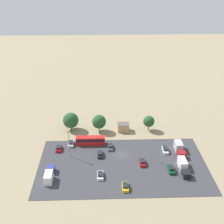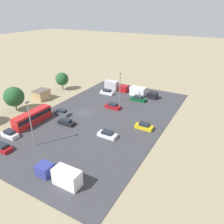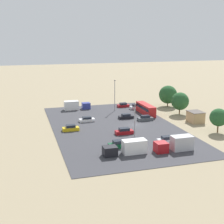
% 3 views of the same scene
% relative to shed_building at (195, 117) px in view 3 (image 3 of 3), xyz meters
% --- Properties ---
extents(ground_plane, '(400.00, 400.00, 0.00)m').
position_rel_shed_building_xyz_m(ground_plane, '(1.78, 17.62, -1.58)').
color(ground_plane, gray).
extents(parking_lot_surface, '(56.40, 32.90, 0.08)m').
position_rel_shed_building_xyz_m(parking_lot_surface, '(1.78, 23.64, -1.54)').
color(parking_lot_surface, '#38383D').
rests_on(parking_lot_surface, ground).
extents(shed_building, '(4.68, 3.83, 3.15)m').
position_rel_shed_building_xyz_m(shed_building, '(0.00, 0.00, 0.00)').
color(shed_building, tan).
rests_on(shed_building, ground).
extents(bus, '(10.76, 2.51, 3.13)m').
position_rel_shed_building_xyz_m(bus, '(12.88, 9.98, 0.18)').
color(bus, red).
rests_on(bus, ground).
extents(parked_car_0, '(1.93, 4.09, 1.47)m').
position_rel_shed_building_xyz_m(parked_car_0, '(24.29, 13.59, -0.89)').
color(parked_car_0, maroon).
rests_on(parked_car_0, ground).
extents(parked_car_1, '(1.94, 4.43, 1.42)m').
position_rel_shed_building_xyz_m(parked_car_1, '(9.25, 29.70, -0.91)').
color(parked_car_1, silver).
rests_on(parked_car_1, ground).
extents(parked_car_2, '(1.85, 4.71, 1.66)m').
position_rel_shed_building_xyz_m(parked_car_2, '(-13.81, 27.45, -0.81)').
color(parked_car_2, '#0C4723').
rests_on(parked_car_2, ground).
extents(parked_car_3, '(1.82, 4.39, 1.45)m').
position_rel_shed_building_xyz_m(parked_car_3, '(9.26, 17.80, -0.90)').
color(parked_car_3, black).
rests_on(parked_car_3, ground).
extents(parked_car_4, '(1.85, 4.26, 1.55)m').
position_rel_shed_building_xyz_m(parked_car_4, '(1.75, 35.60, -0.86)').
color(parked_car_4, gold).
rests_on(parked_car_4, ground).
extents(parked_car_5, '(1.87, 4.51, 1.58)m').
position_rel_shed_building_xyz_m(parked_car_5, '(-4.92, 23.20, -0.85)').
color(parked_car_5, maroon).
rests_on(parked_car_5, ground).
extents(parked_car_6, '(1.86, 4.06, 1.65)m').
position_rel_shed_building_xyz_m(parked_car_6, '(20.11, 10.48, -0.82)').
color(parked_car_6, silver).
rests_on(parked_car_6, ground).
extents(parked_car_7, '(1.72, 4.51, 1.53)m').
position_rel_shed_building_xyz_m(parked_car_7, '(5.59, 13.13, -0.87)').
color(parked_car_7, '#4C5156').
rests_on(parked_car_7, ground).
extents(parked_car_8, '(1.75, 4.68, 1.63)m').
position_rel_shed_building_xyz_m(parked_car_8, '(-14.08, 15.85, -0.82)').
color(parked_car_8, silver).
rests_on(parked_car_8, ground).
extents(parked_truck_0, '(2.34, 9.27, 2.88)m').
position_rel_shed_building_xyz_m(parked_truck_0, '(-17.96, 26.92, -0.19)').
color(parked_truck_0, black).
rests_on(parked_truck_0, ground).
extents(parked_truck_1, '(2.56, 8.51, 3.10)m').
position_rel_shed_building_xyz_m(parked_truck_1, '(-19.02, 16.28, -0.08)').
color(parked_truck_1, maroon).
rests_on(parked_truck_1, ground).
extents(parked_truck_2, '(2.37, 8.65, 2.96)m').
position_rel_shed_building_xyz_m(parked_truck_2, '(25.28, 30.08, -0.15)').
color(parked_truck_2, navy).
rests_on(parked_truck_2, ground).
extents(tree_near_shed, '(6.30, 6.30, 7.35)m').
position_rel_shed_building_xyz_m(tree_near_shed, '(21.08, -1.77, 2.61)').
color(tree_near_shed, brown).
rests_on(tree_near_shed, ground).
extents(tree_apron_mid, '(5.55, 5.55, 6.97)m').
position_rel_shed_building_xyz_m(tree_apron_mid, '(9.69, -0.20, 2.60)').
color(tree_apron_mid, brown).
rests_on(tree_apron_mid, ground).
extents(tree_apron_far, '(4.54, 4.54, 6.25)m').
position_rel_shed_building_xyz_m(tree_apron_far, '(-10.28, -0.23, 2.38)').
color(tree_apron_far, brown).
rests_on(tree_apron_far, ground).
extents(light_pole_lot_centre, '(0.90, 0.28, 10.13)m').
position_rel_shed_building_xyz_m(light_pole_lot_centre, '(19.91, 18.04, 4.00)').
color(light_pole_lot_centre, gray).
rests_on(light_pole_lot_centre, ground).
extents(light_pole_lot_edge, '(0.90, 0.28, 8.97)m').
position_rel_shed_building_xyz_m(light_pole_lot_edge, '(-10.58, 22.60, 3.42)').
color(light_pole_lot_edge, gray).
rests_on(light_pole_lot_edge, ground).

